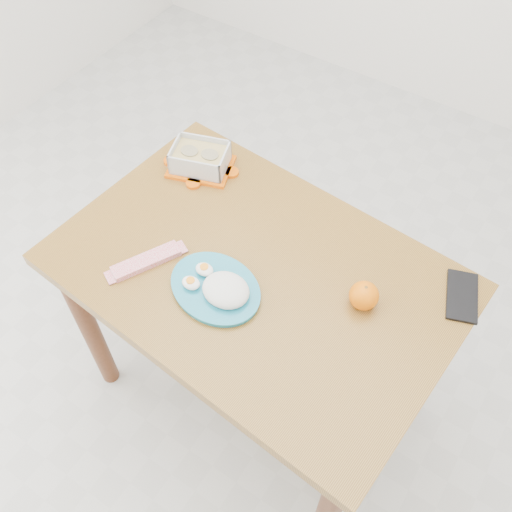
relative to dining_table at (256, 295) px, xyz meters
The scene contains 7 objects.
ground 0.68m from the dining_table, 133.19° to the left, with size 3.50×3.50×0.00m, color #B7B7B2.
dining_table is the anchor object (origin of this frame).
food_container 0.44m from the dining_table, 147.05° to the left, with size 0.22×0.19×0.08m.
orange_fruit 0.32m from the dining_table, 11.94° to the left, with size 0.07×0.07×0.07m, color orange.
rice_plate 0.18m from the dining_table, 109.77° to the right, with size 0.28×0.28×0.07m.
candy_bar 0.32m from the dining_table, 151.02° to the right, with size 0.18×0.05×0.02m, color red.
smartphone 0.54m from the dining_table, 24.23° to the left, with size 0.08×0.15×0.01m, color black.
Camera 1 is at (0.65, -0.90, 1.95)m, focal length 40.00 mm.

